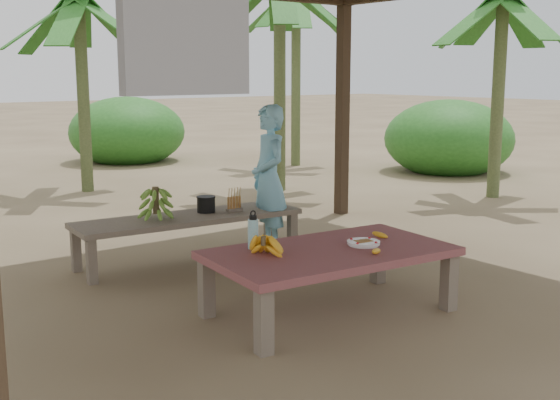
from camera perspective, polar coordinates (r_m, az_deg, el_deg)
ground at (r=5.67m, az=-0.32°, el=-8.15°), size 80.00×80.00×0.00m
work_table at (r=5.26m, az=4.07°, el=-4.69°), size 1.89×1.17×0.50m
bench at (r=6.77m, az=-7.38°, el=-1.72°), size 2.25×0.80×0.45m
ripe_banana_bunch at (r=5.01m, az=-1.36°, el=-3.71°), size 0.32×0.30×0.16m
plate at (r=5.38m, az=6.80°, el=-3.48°), size 0.25×0.25×0.04m
loose_banana_front at (r=5.13m, az=7.83°, el=-4.14°), size 0.15×0.09×0.04m
loose_banana_side at (r=5.65m, az=8.13°, el=-2.82°), size 0.07×0.15×0.04m
water_flask at (r=5.22m, az=-2.20°, el=-2.67°), size 0.08×0.08×0.29m
green_banana_stalk at (r=6.59m, az=-10.06°, el=-0.19°), size 0.31×0.31×0.32m
cooking_pot at (r=6.89m, az=-6.03°, el=-0.37°), size 0.18×0.18×0.15m
skewer_rack at (r=6.89m, az=-3.75°, el=0.05°), size 0.19×0.10×0.24m
woman at (r=7.03m, az=-0.92°, el=1.72°), size 0.49×0.62×1.49m
banana_plant_n at (r=11.06m, az=-16.00°, el=14.21°), size 1.80×1.80×3.11m
banana_plant_e at (r=10.62m, az=17.64°, el=14.28°), size 1.80×1.80×3.10m
banana_plant_far at (r=13.75m, az=1.32°, el=15.64°), size 1.80×1.80×3.57m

